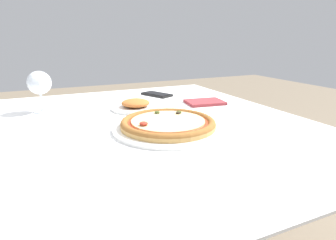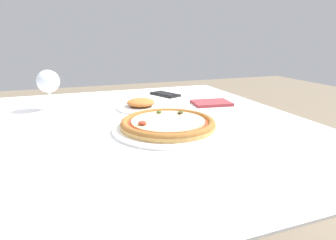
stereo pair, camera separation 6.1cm
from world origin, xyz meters
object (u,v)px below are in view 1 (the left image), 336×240
object	(u,v)px
dining_table	(100,150)
wine_glass_far_left	(39,84)
side_plate	(136,105)
pizza_plate	(168,124)
cell_phone	(157,94)

from	to	relation	value
dining_table	wine_glass_far_left	bearing A→B (deg)	118.10
side_plate	pizza_plate	bearing A→B (deg)	-87.64
dining_table	pizza_plate	distance (m)	0.23
dining_table	side_plate	bearing A→B (deg)	44.99
pizza_plate	dining_table	bearing A→B (deg)	151.86
dining_table	cell_phone	size ratio (longest dim) A/B	8.24
pizza_plate	side_plate	world-z (taller)	pizza_plate
dining_table	wine_glass_far_left	xyz separation A→B (m)	(-0.15, 0.28, 0.18)
wine_glass_far_left	pizza_plate	bearing A→B (deg)	-48.50
side_plate	wine_glass_far_left	bearing A→B (deg)	162.08
dining_table	cell_phone	xyz separation A→B (m)	(0.34, 0.38, 0.08)
cell_phone	side_plate	distance (m)	0.27
cell_phone	dining_table	bearing A→B (deg)	-132.26
dining_table	pizza_plate	bearing A→B (deg)	-28.14
side_plate	cell_phone	bearing A→B (deg)	50.29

